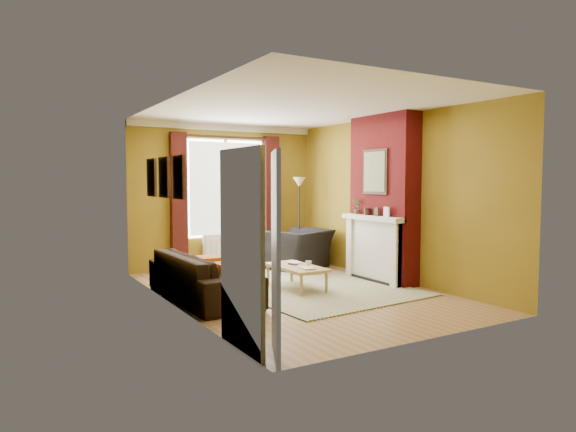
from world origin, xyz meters
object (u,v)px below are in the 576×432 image
object	(u,v)px
sofa	(203,276)
coffee_table	(296,268)
armchair	(298,249)
wicker_stool	(274,258)
floor_lamp	(299,196)

from	to	relation	value
sofa	coffee_table	size ratio (longest dim) A/B	2.01
armchair	coffee_table	world-z (taller)	armchair
sofa	wicker_stool	size ratio (longest dim) A/B	5.42
floor_lamp	coffee_table	bearing A→B (deg)	-122.54
armchair	sofa	bearing A→B (deg)	7.44
sofa	floor_lamp	size ratio (longest dim) A/B	1.29
armchair	coffee_table	distance (m)	1.90
sofa	floor_lamp	distance (m)	3.54
sofa	coffee_table	world-z (taller)	sofa
armchair	floor_lamp	bearing A→B (deg)	-147.66
sofa	armchair	distance (m)	2.91
sofa	coffee_table	bearing A→B (deg)	-95.95
armchair	wicker_stool	bearing A→B (deg)	-54.16
coffee_table	floor_lamp	bearing A→B (deg)	56.60
sofa	coffee_table	distance (m)	1.50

